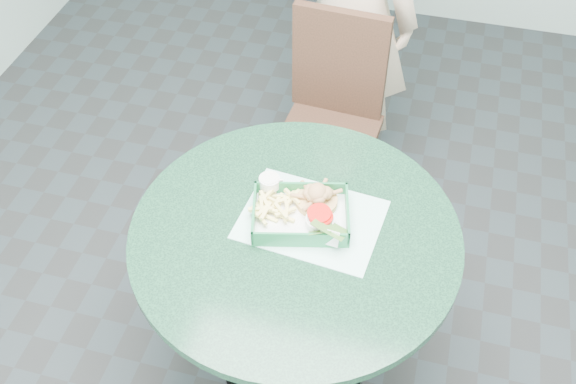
% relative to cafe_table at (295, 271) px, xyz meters
% --- Properties ---
extents(floor, '(4.00, 5.00, 0.02)m').
position_rel_cafe_table_xyz_m(floor, '(0.00, 0.00, -0.58)').
color(floor, '#303335').
rests_on(floor, ground).
extents(cafe_table, '(0.96, 0.96, 0.75)m').
position_rel_cafe_table_xyz_m(cafe_table, '(0.00, 0.00, 0.00)').
color(cafe_table, black).
rests_on(cafe_table, floor).
extents(dining_chair, '(0.37, 0.38, 0.93)m').
position_rel_cafe_table_xyz_m(dining_chair, '(-0.06, 0.84, -0.05)').
color(dining_chair, '#43261A').
rests_on(dining_chair, floor).
extents(placemat, '(0.43, 0.34, 0.00)m').
position_rel_cafe_table_xyz_m(placemat, '(0.03, 0.06, 0.17)').
color(placemat, '#B3EDDF').
rests_on(placemat, cafe_table).
extents(food_basket, '(0.28, 0.20, 0.06)m').
position_rel_cafe_table_xyz_m(food_basket, '(0.00, 0.04, 0.19)').
color(food_basket, '#1C7742').
rests_on(food_basket, placemat).
extents(crab_sandwich, '(0.12, 0.12, 0.07)m').
position_rel_cafe_table_xyz_m(crab_sandwich, '(0.05, 0.10, 0.22)').
color(crab_sandwich, tan).
rests_on(crab_sandwich, food_basket).
extents(fries_pile, '(0.14, 0.15, 0.05)m').
position_rel_cafe_table_xyz_m(fries_pile, '(-0.07, 0.08, 0.21)').
color(fries_pile, '#FFE87D').
rests_on(fries_pile, food_basket).
extents(sauce_ramekin, '(0.06, 0.06, 0.04)m').
position_rel_cafe_table_xyz_m(sauce_ramekin, '(-0.09, 0.15, 0.22)').
color(sauce_ramekin, white).
rests_on(sauce_ramekin, food_basket).
extents(garnish_cup, '(0.12, 0.12, 0.05)m').
position_rel_cafe_table_xyz_m(garnish_cup, '(0.07, 0.01, 0.21)').
color(garnish_cup, white).
rests_on(garnish_cup, food_basket).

